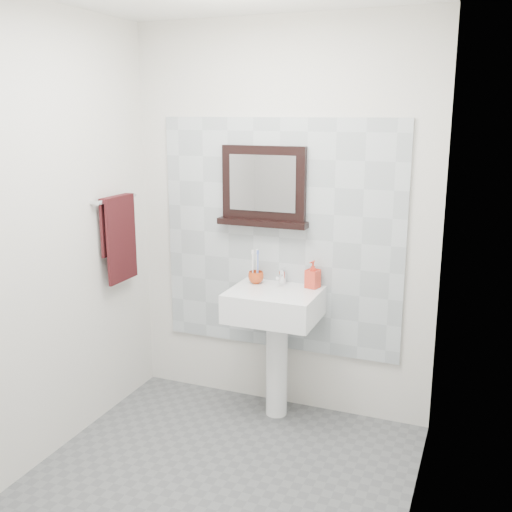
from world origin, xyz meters
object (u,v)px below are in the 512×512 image
(toothbrush_cup, at_px, (256,277))
(hand_towel, at_px, (119,232))
(framed_mirror, at_px, (264,188))
(pedestal_sink, at_px, (275,318))
(soap_dispenser, at_px, (313,274))

(toothbrush_cup, relative_size, hand_towel, 0.18)
(toothbrush_cup, distance_m, framed_mirror, 0.57)
(pedestal_sink, bearing_deg, soap_dispenser, 34.10)
(soap_dispenser, xyz_separation_m, hand_towel, (-1.19, -0.33, 0.24))
(pedestal_sink, bearing_deg, hand_towel, -169.10)
(soap_dispenser, relative_size, framed_mirror, 0.29)
(hand_towel, bearing_deg, pedestal_sink, 10.90)
(soap_dispenser, height_order, hand_towel, hand_towel)
(pedestal_sink, relative_size, framed_mirror, 1.62)
(pedestal_sink, height_order, soap_dispenser, soap_dispenser)
(soap_dispenser, distance_m, hand_towel, 1.26)
(pedestal_sink, xyz_separation_m, toothbrush_cup, (-0.17, 0.10, 0.22))
(hand_towel, bearing_deg, framed_mirror, 24.09)
(pedestal_sink, distance_m, framed_mirror, 0.82)
(toothbrush_cup, height_order, hand_towel, hand_towel)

